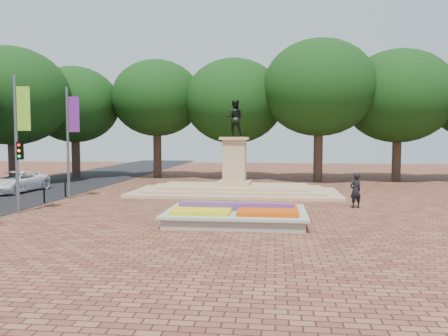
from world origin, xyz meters
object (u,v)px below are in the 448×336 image
object	(u,v)px
monument	(235,181)
pedestrian	(356,190)
flower_bed	(237,214)
van	(15,182)

from	to	relation	value
monument	pedestrian	world-z (taller)	monument
flower_bed	van	size ratio (longest dim) A/B	1.17
flower_bed	van	distance (m)	18.79
van	monument	bearing A→B (deg)	6.79
pedestrian	monument	bearing A→B (deg)	-64.68
flower_bed	pedestrian	world-z (taller)	pedestrian
monument	van	world-z (taller)	monument
pedestrian	van	bearing A→B (deg)	-39.30
flower_bed	monument	distance (m)	10.07
monument	van	xyz separation A→B (m)	(-15.44, -0.96, -0.14)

